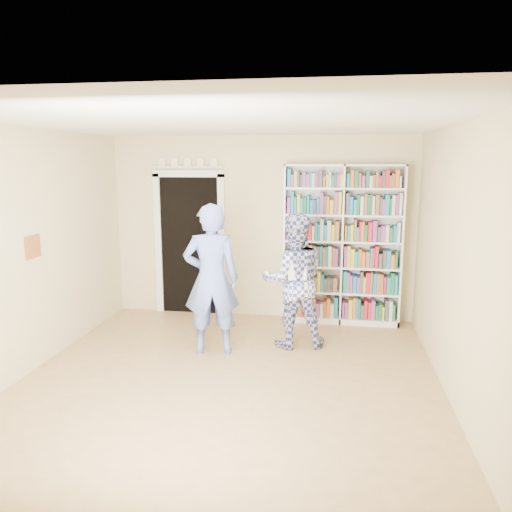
{
  "coord_description": "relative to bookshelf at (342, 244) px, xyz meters",
  "views": [
    {
      "loc": [
        1.07,
        -4.81,
        2.34
      ],
      "look_at": [
        0.17,
        0.9,
        1.23
      ],
      "focal_mm": 35.0,
      "sensor_mm": 36.0,
      "label": 1
    }
  ],
  "objects": [
    {
      "name": "floor",
      "position": [
        -1.2,
        -2.34,
        -1.16
      ],
      "size": [
        5.0,
        5.0,
        0.0
      ],
      "primitive_type": "plane",
      "color": "olive",
      "rests_on": "ground"
    },
    {
      "name": "ceiling",
      "position": [
        -1.2,
        -2.34,
        1.54
      ],
      "size": [
        5.0,
        5.0,
        0.0
      ],
      "primitive_type": "plane",
      "rotation": [
        3.14,
        0.0,
        0.0
      ],
      "color": "white",
      "rests_on": "wall_back"
    },
    {
      "name": "wall_back",
      "position": [
        -1.2,
        0.16,
        0.19
      ],
      "size": [
        4.5,
        0.0,
        4.5
      ],
      "primitive_type": "plane",
      "rotation": [
        1.57,
        0.0,
        0.0
      ],
      "color": "beige",
      "rests_on": "floor"
    },
    {
      "name": "wall_left",
      "position": [
        -3.45,
        -2.34,
        0.19
      ],
      "size": [
        0.0,
        5.0,
        5.0
      ],
      "primitive_type": "plane",
      "rotation": [
        1.57,
        0.0,
        1.57
      ],
      "color": "beige",
      "rests_on": "floor"
    },
    {
      "name": "wall_right",
      "position": [
        1.05,
        -2.34,
        0.19
      ],
      "size": [
        0.0,
        5.0,
        5.0
      ],
      "primitive_type": "plane",
      "rotation": [
        1.57,
        0.0,
        -1.57
      ],
      "color": "beige",
      "rests_on": "floor"
    },
    {
      "name": "bookshelf",
      "position": [
        0.0,
        0.0,
        0.0
      ],
      "size": [
        1.67,
        0.31,
        2.29
      ],
      "rotation": [
        0.0,
        0.0,
        -0.1
      ],
      "color": "white",
      "rests_on": "floor"
    },
    {
      "name": "doorway",
      "position": [
        -2.3,
        0.13,
        0.02
      ],
      "size": [
        1.1,
        0.08,
        2.43
      ],
      "color": "black",
      "rests_on": "floor"
    },
    {
      "name": "wall_art",
      "position": [
        -3.43,
        -2.14,
        0.24
      ],
      "size": [
        0.03,
        0.25,
        0.25
      ],
      "primitive_type": "cube",
      "color": "maroon",
      "rests_on": "wall_left"
    },
    {
      "name": "man_blue",
      "position": [
        -1.57,
        -1.43,
        -0.23
      ],
      "size": [
        0.75,
        0.58,
        1.85
      ],
      "primitive_type": "imported",
      "rotation": [
        0.0,
        0.0,
        3.36
      ],
      "color": "#6382DC",
      "rests_on": "floor"
    },
    {
      "name": "man_plaid",
      "position": [
        -0.61,
        -1.05,
        -0.3
      ],
      "size": [
        0.95,
        0.82,
        1.71
      ],
      "primitive_type": "imported",
      "rotation": [
        0.0,
        0.0,
        3.37
      ],
      "color": "navy",
      "rests_on": "floor"
    },
    {
      "name": "paper_sheet",
      "position": [
        -0.54,
        -1.28,
        -0.08
      ],
      "size": [
        0.22,
        0.07,
        0.32
      ],
      "primitive_type": "cube",
      "rotation": [
        0.0,
        0.0,
        0.3
      ],
      "color": "white",
      "rests_on": "man_plaid"
    }
  ]
}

